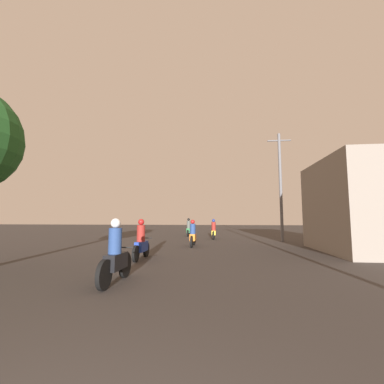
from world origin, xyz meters
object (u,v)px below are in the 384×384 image
building_right_near (374,205)px  motorcycle_green (189,229)px  motorcycle_orange (193,235)px  motorcycle_blue (141,243)px  utility_pole_far (281,184)px  motorcycle_black (116,257)px  motorcycle_yellow (214,231)px

building_right_near → motorcycle_green: bearing=135.2°
motorcycle_orange → motorcycle_green: 8.49m
motorcycle_blue → utility_pole_far: bearing=51.9°
motorcycle_black → building_right_near: size_ratio=0.34×
motorcycle_yellow → utility_pole_far: utility_pole_far is taller
motorcycle_yellow → motorcycle_green: (-2.36, 3.24, 0.02)m
motorcycle_orange → utility_pole_far: utility_pole_far is taller
motorcycle_green → building_right_near: bearing=-45.2°
motorcycle_blue → utility_pole_far: utility_pole_far is taller
motorcycle_black → motorcycle_blue: motorcycle_black is taller
motorcycle_blue → utility_pole_far: (7.25, 8.38, 3.33)m
motorcycle_blue → motorcycle_green: bearing=92.0°
motorcycle_yellow → building_right_near: 10.54m
motorcycle_yellow → utility_pole_far: 6.01m
motorcycle_orange → motorcycle_green: size_ratio=0.98×
motorcycle_black → motorcycle_orange: motorcycle_black is taller
motorcycle_orange → utility_pole_far: 7.54m
motorcycle_black → motorcycle_green: size_ratio=0.98×
motorcycle_black → motorcycle_orange: bearing=77.6°
motorcycle_orange → building_right_near: size_ratio=0.34×
utility_pole_far → motorcycle_green: bearing=145.6°
motorcycle_blue → motorcycle_orange: size_ratio=1.00×
motorcycle_black → motorcycle_blue: 3.74m
motorcycle_black → utility_pole_far: 14.21m
motorcycle_green → utility_pole_far: 9.21m
motorcycle_black → motorcycle_green: motorcycle_green is taller
motorcycle_blue → building_right_near: building_right_near is taller
motorcycle_black → motorcycle_yellow: size_ratio=0.98×
motorcycle_orange → motorcycle_green: bearing=108.7°
motorcycle_orange → motorcycle_green: motorcycle_green is taller
motorcycle_orange → motorcycle_yellow: (1.02, 5.15, 0.00)m
motorcycle_black → building_right_near: 12.03m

